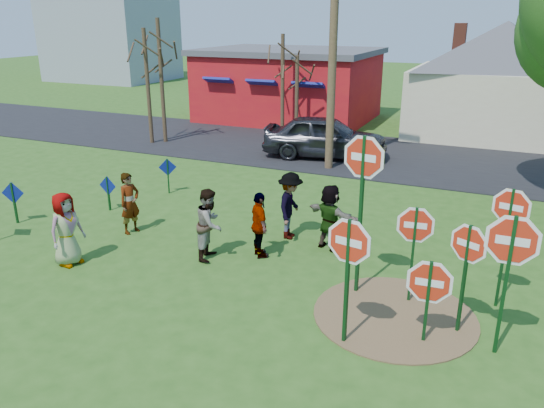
# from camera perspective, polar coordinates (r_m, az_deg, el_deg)

# --- Properties ---
(ground) EXTENTS (120.00, 120.00, 0.00)m
(ground) POSITION_cam_1_polar(r_m,az_deg,el_deg) (13.19, -5.60, -5.66)
(ground) COLOR #295017
(ground) RESTS_ON ground
(road) EXTENTS (120.00, 7.50, 0.04)m
(road) POSITION_cam_1_polar(r_m,az_deg,el_deg) (23.32, 8.37, 5.51)
(road) COLOR black
(road) RESTS_ON ground
(dirt_patch) EXTENTS (3.20, 3.20, 0.03)m
(dirt_patch) POSITION_cam_1_polar(r_m,az_deg,el_deg) (10.98, 13.04, -11.58)
(dirt_patch) COLOR brown
(dirt_patch) RESTS_ON ground
(red_building) EXTENTS (9.40, 7.69, 3.90)m
(red_building) POSITION_cam_1_polar(r_m,az_deg,el_deg) (30.79, 1.87, 12.77)
(red_building) COLOR #A5101A
(red_building) RESTS_ON ground
(cream_house) EXTENTS (9.40, 9.40, 6.50)m
(cream_house) POSITION_cam_1_polar(r_m,az_deg,el_deg) (28.47, 23.41, 12.62)
(cream_house) COLOR beige
(cream_house) RESTS_ON ground
(distant_building) EXTENTS (10.00, 8.00, 8.00)m
(distant_building) POSITION_cam_1_polar(r_m,az_deg,el_deg) (52.77, -16.97, 17.03)
(distant_building) COLOR #8C939E
(distant_building) RESTS_ON ground
(stop_sign_a) EXTENTS (1.10, 0.23, 2.54)m
(stop_sign_a) POSITION_cam_1_polar(r_m,az_deg,el_deg) (9.21, 8.22, -5.33)
(stop_sign_a) COLOR #103D19
(stop_sign_a) RESTS_ON ground
(stop_sign_b) EXTENTS (1.17, 0.23, 3.57)m
(stop_sign_b) POSITION_cam_1_polar(r_m,az_deg,el_deg) (10.72, 9.75, 3.10)
(stop_sign_b) COLOR #103D19
(stop_sign_b) RESTS_ON ground
(stop_sign_c) EXTENTS (0.88, 0.44, 2.28)m
(stop_sign_c) POSITION_cam_1_polar(r_m,az_deg,el_deg) (10.11, 20.27, -5.15)
(stop_sign_c) COLOR #103D19
(stop_sign_c) RESTS_ON ground
(stop_sign_d) EXTENTS (0.96, 0.23, 2.64)m
(stop_sign_d) POSITION_cam_1_polar(r_m,az_deg,el_deg) (11.21, 24.18, -1.42)
(stop_sign_d) COLOR #103D19
(stop_sign_d) RESTS_ON ground
(stop_sign_e) EXTENTS (1.10, 0.10, 1.75)m
(stop_sign_e) POSITION_cam_1_polar(r_m,az_deg,el_deg) (9.82, 16.53, -8.52)
(stop_sign_e) COLOR #103D19
(stop_sign_e) RESTS_ON ground
(stop_sign_f) EXTENTS (1.19, 0.08, 2.73)m
(stop_sign_f) POSITION_cam_1_polar(r_m,az_deg,el_deg) (9.61, 24.29, -4.69)
(stop_sign_f) COLOR #103D19
(stop_sign_f) RESTS_ON ground
(stop_sign_g) EXTENTS (1.00, 0.16, 2.21)m
(stop_sign_g) POSITION_cam_1_polar(r_m,az_deg,el_deg) (10.93, 15.09, -3.10)
(stop_sign_g) COLOR #103D19
(stop_sign_g) RESTS_ON ground
(blue_diamond_b) EXTENTS (0.61, 0.24, 1.22)m
(blue_diamond_b) POSITION_cam_1_polar(r_m,az_deg,el_deg) (16.65, -26.04, 0.59)
(blue_diamond_b) COLOR #103D19
(blue_diamond_b) RESTS_ON ground
(blue_diamond_c) EXTENTS (0.60, 0.06, 1.08)m
(blue_diamond_c) POSITION_cam_1_polar(r_m,az_deg,el_deg) (16.74, -17.22, 1.49)
(blue_diamond_c) COLOR #103D19
(blue_diamond_c) RESTS_ON ground
(blue_diamond_d) EXTENTS (0.50, 0.33, 1.19)m
(blue_diamond_d) POSITION_cam_1_polar(r_m,az_deg,el_deg) (17.89, -11.14, 3.42)
(blue_diamond_d) COLOR #103D19
(blue_diamond_d) RESTS_ON ground
(person_a) EXTENTS (0.69, 0.94, 1.79)m
(person_a) POSITION_cam_1_polar(r_m,az_deg,el_deg) (13.33, -21.28, -2.52)
(person_a) COLOR #364083
(person_a) RESTS_ON ground
(person_b) EXTENTS (0.54, 0.70, 1.69)m
(person_b) POSITION_cam_1_polar(r_m,az_deg,el_deg) (14.78, -15.05, 0.09)
(person_b) COLOR #287A68
(person_b) RESTS_ON ground
(person_c) EXTENTS (0.81, 0.96, 1.76)m
(person_c) POSITION_cam_1_polar(r_m,az_deg,el_deg) (12.85, -6.70, -2.13)
(person_c) COLOR brown
(person_c) RESTS_ON ground
(person_d) EXTENTS (0.81, 1.24, 1.80)m
(person_d) POSITION_cam_1_polar(r_m,az_deg,el_deg) (13.93, 1.98, -0.19)
(person_d) COLOR #39383E
(person_d) RESTS_ON ground
(person_e) EXTENTS (0.95, 0.99, 1.66)m
(person_e) POSITION_cam_1_polar(r_m,az_deg,el_deg) (12.83, -1.36, -2.30)
(person_e) COLOR #4E2A56
(person_e) RESTS_ON ground
(person_f) EXTENTS (1.65, 1.07, 1.70)m
(person_f) POSITION_cam_1_polar(r_m,az_deg,el_deg) (13.34, 6.25, -1.42)
(person_f) COLOR #20572A
(person_f) RESTS_ON ground
(suv) EXTENTS (5.37, 2.98, 1.73)m
(suv) POSITION_cam_1_polar(r_m,az_deg,el_deg) (22.17, 5.74, 7.24)
(suv) COLOR #333238
(suv) RESTS_ON road
(utility_pole) EXTENTS (2.40, 0.30, 9.79)m
(utility_pole) POSITION_cam_1_polar(r_m,az_deg,el_deg) (20.01, 6.65, 18.15)
(utility_pole) COLOR #4C3823
(utility_pole) RESTS_ON ground
(bare_tree_west) EXTENTS (1.80, 1.80, 5.13)m
(bare_tree_west) POSITION_cam_1_polar(r_m,az_deg,el_deg) (24.98, -13.34, 13.81)
(bare_tree_west) COLOR #382819
(bare_tree_west) RESTS_ON ground
(bare_tree_east) EXTENTS (1.80, 1.80, 4.83)m
(bare_tree_east) POSITION_cam_1_polar(r_m,az_deg,el_deg) (25.98, 1.15, 14.09)
(bare_tree_east) COLOR #382819
(bare_tree_east) RESTS_ON ground
(bare_tree_mid) EXTENTS (1.80, 1.80, 5.54)m
(bare_tree_mid) POSITION_cam_1_polar(r_m,az_deg,el_deg) (25.03, -11.92, 14.54)
(bare_tree_mid) COLOR #382819
(bare_tree_mid) RESTS_ON ground
(bare_tree_extra) EXTENTS (1.80, 1.80, 3.88)m
(bare_tree_extra) POSITION_cam_1_polar(r_m,az_deg,el_deg) (25.73, 2.70, 12.65)
(bare_tree_extra) COLOR #382819
(bare_tree_extra) RESTS_ON ground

